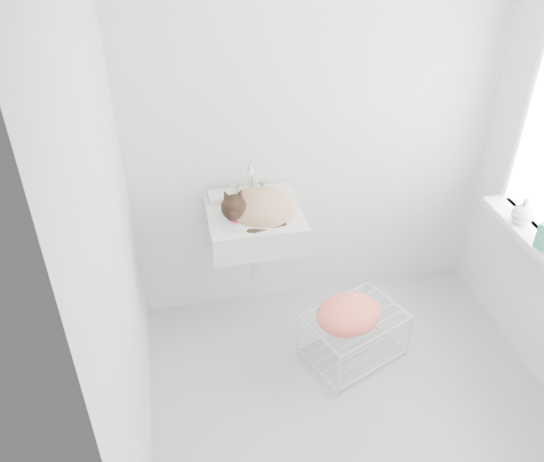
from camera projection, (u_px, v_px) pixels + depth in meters
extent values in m
cube|color=#ABB0B4|center=(353.00, 404.00, 3.18)|extent=(2.20, 2.00, 0.02)
cube|color=white|center=(316.00, 121.00, 3.27)|extent=(2.20, 0.02, 2.50)
cube|color=white|center=(114.00, 246.00, 2.29)|extent=(0.02, 2.00, 2.50)
cube|color=white|center=(537.00, 241.00, 3.03)|extent=(0.16, 0.88, 0.04)
cube|color=silver|center=(255.00, 212.00, 3.22)|extent=(0.53, 0.46, 0.21)
ellipsoid|color=tan|center=(260.00, 208.00, 3.20)|extent=(0.40, 0.34, 0.20)
sphere|color=black|center=(234.00, 203.00, 3.08)|extent=(0.15, 0.15, 0.14)
torus|color=red|center=(238.00, 210.00, 3.10)|extent=(0.13, 0.13, 0.06)
cube|color=silver|center=(354.00, 337.00, 3.40)|extent=(0.64, 0.55, 0.32)
ellipsoid|color=gold|center=(348.00, 321.00, 3.22)|extent=(0.44, 0.37, 0.16)
imported|color=white|center=(520.00, 222.00, 3.14)|extent=(0.13, 0.13, 0.15)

